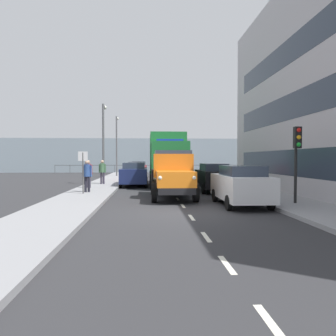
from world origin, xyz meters
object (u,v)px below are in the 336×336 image
object	(u,v)px
car_black_kerbside_1	(213,177)
traffic_light_near	(297,148)
pedestrian_with_bag	(88,171)
lamp_post_far	(117,140)
pedestrian_strolling	(102,170)
car_red_oppositeside_1	(137,171)
street_sign	(83,165)
car_navy_oppositeside_0	(134,174)
truck_vintage_orange	(173,175)
car_white_kerbside_near	(241,185)
pedestrian_near_railing	(87,173)
lamp_post_promenade	(104,136)
lorry_cargo_green	(167,158)
car_maroon_oppositeside_2	(139,169)

from	to	relation	value
car_black_kerbside_1	traffic_light_near	world-z (taller)	traffic_light_near
pedestrian_with_bag	lamp_post_far	size ratio (longest dim) A/B	0.27
car_black_kerbside_1	pedestrian_strolling	xyz separation A→B (m)	(7.32, -4.67, 0.30)
car_red_oppositeside_1	street_sign	world-z (taller)	street_sign
car_red_oppositeside_1	pedestrian_strolling	bearing A→B (deg)	66.84
car_navy_oppositeside_0	traffic_light_near	world-z (taller)	traffic_light_near
lamp_post_far	street_sign	world-z (taller)	lamp_post_far
traffic_light_near	lamp_post_far	world-z (taller)	lamp_post_far
truck_vintage_orange	pedestrian_strolling	bearing A→B (deg)	-60.23
car_navy_oppositeside_0	car_red_oppositeside_1	world-z (taller)	same
car_white_kerbside_near	pedestrian_with_bag	size ratio (longest dim) A/B	2.40
car_white_kerbside_near	car_black_kerbside_1	bearing A→B (deg)	-90.00
car_black_kerbside_1	pedestrian_near_railing	size ratio (longest dim) A/B	2.30
lamp_post_promenade	lamp_post_far	world-z (taller)	lamp_post_far
lorry_cargo_green	car_white_kerbside_near	size ratio (longest dim) A/B	1.93
pedestrian_strolling	car_maroon_oppositeside_2	bearing A→B (deg)	-100.92
car_navy_oppositeside_0	street_sign	bearing A→B (deg)	68.37
truck_vintage_orange	car_red_oppositeside_1	bearing A→B (deg)	-80.55
lorry_cargo_green	street_sign	world-z (taller)	lorry_cargo_green
car_navy_oppositeside_0	lamp_post_promenade	distance (m)	3.92
pedestrian_near_railing	lamp_post_promenade	world-z (taller)	lamp_post_promenade
car_black_kerbside_1	lamp_post_promenade	size ratio (longest dim) A/B	0.68
lorry_cargo_green	car_black_kerbside_1	size ratio (longest dim) A/B	1.99
lorry_cargo_green	lamp_post_promenade	bearing A→B (deg)	-12.32
pedestrian_near_railing	pedestrian_strolling	size ratio (longest dim) A/B	1.02
car_black_kerbside_1	pedestrian_near_railing	xyz separation A→B (m)	(7.36, 1.21, 0.32)
pedestrian_with_bag	car_black_kerbside_1	bearing A→B (deg)	168.55
pedestrian_with_bag	street_sign	world-z (taller)	street_sign
traffic_light_near	car_maroon_oppositeside_2	bearing A→B (deg)	-72.70
lamp_post_far	pedestrian_near_railing	bearing A→B (deg)	89.91
car_maroon_oppositeside_2	lamp_post_promenade	world-z (taller)	lamp_post_promenade
lorry_cargo_green	car_red_oppositeside_1	bearing A→B (deg)	-66.82
pedestrian_near_railing	lamp_post_far	xyz separation A→B (m)	(-0.03, -17.45, 2.79)
car_white_kerbside_near	street_sign	world-z (taller)	street_sign
car_navy_oppositeside_0	lamp_post_far	size ratio (longest dim) A/B	0.66
truck_vintage_orange	pedestrian_near_railing	size ratio (longest dim) A/B	3.15
pedestrian_near_railing	pedestrian_strolling	distance (m)	5.89
car_maroon_oppositeside_2	traffic_light_near	xyz separation A→B (m)	(-7.22, 23.20, 1.58)
lamp_post_promenade	lamp_post_far	bearing A→B (deg)	-89.97
lorry_cargo_green	pedestrian_near_railing	xyz separation A→B (m)	(4.83, 5.68, -0.87)
pedestrian_strolling	truck_vintage_orange	bearing A→B (deg)	119.77
pedestrian_strolling	lamp_post_promenade	world-z (taller)	lamp_post_promenade
pedestrian_with_bag	car_navy_oppositeside_0	bearing A→B (deg)	-136.70
lorry_cargo_green	pedestrian_near_railing	bearing A→B (deg)	49.64
truck_vintage_orange	pedestrian_strolling	size ratio (longest dim) A/B	3.21
pedestrian_near_railing	traffic_light_near	xyz separation A→B (m)	(-9.61, 5.16, 1.26)
car_white_kerbside_near	street_sign	xyz separation A→B (m)	(7.44, -3.94, 0.79)
car_maroon_oppositeside_2	lamp_post_promenade	distance (m)	11.91
car_maroon_oppositeside_2	lamp_post_far	bearing A→B (deg)	14.07
lamp_post_promenade	street_sign	size ratio (longest dim) A/B	2.68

